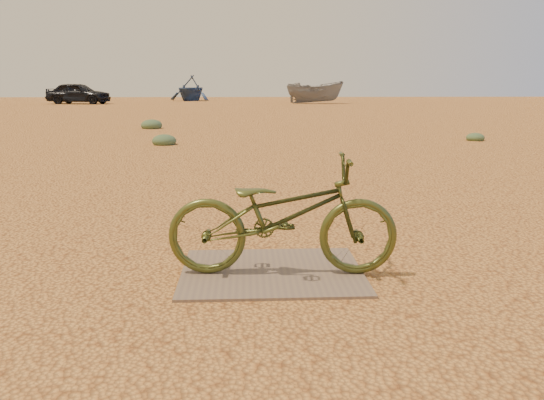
{
  "coord_description": "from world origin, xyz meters",
  "views": [
    {
      "loc": [
        -0.13,
        -3.56,
        1.51
      ],
      "look_at": [
        0.06,
        0.52,
        0.61
      ],
      "focal_mm": 35.0,
      "sensor_mm": 36.0,
      "label": 1
    }
  ],
  "objects_px": {
    "boat_far_left": "(191,88)",
    "boat_mid_right": "(315,92)",
    "bicycle": "(283,215)",
    "car": "(78,93)",
    "plywood_board": "(272,272)"
  },
  "relations": [
    {
      "from": "boat_far_left",
      "to": "boat_mid_right",
      "type": "height_order",
      "value": "boat_far_left"
    },
    {
      "from": "bicycle",
      "to": "boat_far_left",
      "type": "bearing_deg",
      "value": 9.43
    },
    {
      "from": "boat_mid_right",
      "to": "car",
      "type": "bearing_deg",
      "value": 95.96
    },
    {
      "from": "plywood_board",
      "to": "car",
      "type": "distance_m",
      "value": 40.21
    },
    {
      "from": "plywood_board",
      "to": "boat_mid_right",
      "type": "bearing_deg",
      "value": 82.24
    },
    {
      "from": "boat_far_left",
      "to": "car",
      "type": "bearing_deg",
      "value": -113.79
    },
    {
      "from": "bicycle",
      "to": "boat_mid_right",
      "type": "distance_m",
      "value": 38.31
    },
    {
      "from": "bicycle",
      "to": "boat_far_left",
      "type": "xyz_separation_m",
      "value": [
        -5.32,
        45.47,
        0.65
      ]
    },
    {
      "from": "plywood_board",
      "to": "bicycle",
      "type": "bearing_deg",
      "value": -33.34
    },
    {
      "from": "plywood_board",
      "to": "car",
      "type": "relative_size",
      "value": 0.31
    },
    {
      "from": "boat_far_left",
      "to": "boat_mid_right",
      "type": "distance_m",
      "value": 12.83
    },
    {
      "from": "plywood_board",
      "to": "boat_far_left",
      "type": "bearing_deg",
      "value": 96.58
    },
    {
      "from": "bicycle",
      "to": "boat_mid_right",
      "type": "xyz_separation_m",
      "value": [
        5.09,
        37.97,
        0.36
      ]
    },
    {
      "from": "car",
      "to": "boat_far_left",
      "type": "bearing_deg",
      "value": -35.87
    },
    {
      "from": "bicycle",
      "to": "plywood_board",
      "type": "bearing_deg",
      "value": 59.42
    }
  ]
}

